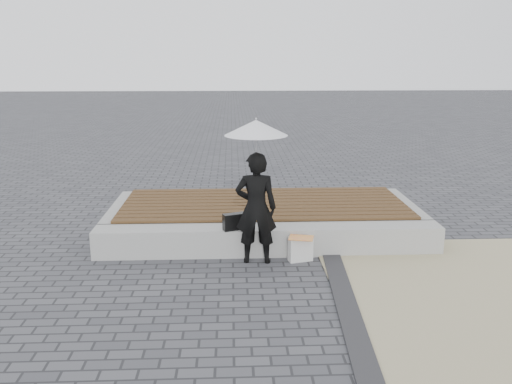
% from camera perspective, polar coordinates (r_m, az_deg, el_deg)
% --- Properties ---
extents(ground, '(80.00, 80.00, 0.00)m').
position_cam_1_polar(ground, '(6.52, 2.29, -11.23)').
color(ground, '#47474C').
rests_on(ground, ground).
extents(edging_band, '(0.61, 5.20, 0.04)m').
position_cam_1_polar(edging_band, '(6.18, 9.82, -12.77)').
color(edging_band, '#2B2B2D').
rests_on(edging_band, ground).
extents(seating_ledge, '(5.00, 0.45, 0.40)m').
position_cam_1_polar(seating_ledge, '(7.93, 1.33, -4.99)').
color(seating_ledge, '#9A9A95').
rests_on(seating_ledge, ground).
extents(timber_platform, '(5.00, 2.00, 0.40)m').
position_cam_1_polar(timber_platform, '(9.07, 0.82, -2.52)').
color(timber_platform, '#A7A7A2').
rests_on(timber_platform, ground).
extents(timber_decking, '(4.60, 2.00, 0.04)m').
position_cam_1_polar(timber_decking, '(9.01, 0.83, -1.18)').
color(timber_decking, brown).
rests_on(timber_decking, timber_platform).
extents(woman, '(0.58, 0.40, 1.55)m').
position_cam_1_polar(woman, '(7.41, 0.00, -1.70)').
color(woman, black).
rests_on(woman, ground).
extents(parasol, '(0.84, 0.84, 1.07)m').
position_cam_1_polar(parasol, '(7.19, 0.00, 6.73)').
color(parasol, silver).
rests_on(parasol, ground).
extents(handbag, '(0.36, 0.23, 0.24)m').
position_cam_1_polar(handbag, '(7.69, -2.23, -3.11)').
color(handbag, black).
rests_on(handbag, seating_ledge).
extents(canvas_tote, '(0.35, 0.21, 0.35)m').
position_cam_1_polar(canvas_tote, '(7.66, 4.66, -5.94)').
color(canvas_tote, beige).
rests_on(canvas_tote, ground).
extents(magazine, '(0.38, 0.31, 0.01)m').
position_cam_1_polar(magazine, '(7.55, 4.74, -4.78)').
color(magazine, '#CD2E44').
rests_on(magazine, canvas_tote).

